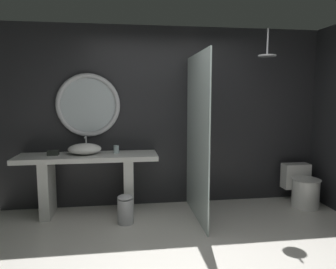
{
  "coord_description": "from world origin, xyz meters",
  "views": [
    {
      "loc": [
        -0.63,
        -2.7,
        1.62
      ],
      "look_at": [
        -0.13,
        0.89,
        1.17
      ],
      "focal_mm": 33.49,
      "sensor_mm": 36.0,
      "label": 1
    }
  ],
  "objects_px": {
    "round_wall_mirror": "(88,105)",
    "rain_shower_head": "(267,54)",
    "tumbler_cup": "(116,149)",
    "toilet": "(302,187)",
    "waste_bin": "(125,209)",
    "vessel_sink": "(85,149)",
    "tissue_box": "(53,153)"
  },
  "relations": [
    {
      "from": "vessel_sink",
      "to": "tissue_box",
      "type": "height_order",
      "value": "vessel_sink"
    },
    {
      "from": "vessel_sink",
      "to": "tumbler_cup",
      "type": "bearing_deg",
      "value": 3.33
    },
    {
      "from": "tissue_box",
      "to": "round_wall_mirror",
      "type": "height_order",
      "value": "round_wall_mirror"
    },
    {
      "from": "rain_shower_head",
      "to": "waste_bin",
      "type": "relative_size",
      "value": 0.99
    },
    {
      "from": "tumbler_cup",
      "to": "waste_bin",
      "type": "relative_size",
      "value": 0.29
    },
    {
      "from": "rain_shower_head",
      "to": "tumbler_cup",
      "type": "bearing_deg",
      "value": 172.07
    },
    {
      "from": "tissue_box",
      "to": "tumbler_cup",
      "type": "bearing_deg",
      "value": 1.89
    },
    {
      "from": "tissue_box",
      "to": "rain_shower_head",
      "type": "relative_size",
      "value": 0.38
    },
    {
      "from": "vessel_sink",
      "to": "waste_bin",
      "type": "bearing_deg",
      "value": -39.33
    },
    {
      "from": "round_wall_mirror",
      "to": "waste_bin",
      "type": "distance_m",
      "value": 1.53
    },
    {
      "from": "tissue_box",
      "to": "waste_bin",
      "type": "relative_size",
      "value": 0.37
    },
    {
      "from": "tumbler_cup",
      "to": "toilet",
      "type": "bearing_deg",
      "value": -3.14
    },
    {
      "from": "round_wall_mirror",
      "to": "toilet",
      "type": "distance_m",
      "value": 3.33
    },
    {
      "from": "toilet",
      "to": "waste_bin",
      "type": "distance_m",
      "value": 2.61
    },
    {
      "from": "toilet",
      "to": "waste_bin",
      "type": "bearing_deg",
      "value": -173.13
    },
    {
      "from": "rain_shower_head",
      "to": "waste_bin",
      "type": "height_order",
      "value": "rain_shower_head"
    },
    {
      "from": "round_wall_mirror",
      "to": "toilet",
      "type": "height_order",
      "value": "round_wall_mirror"
    },
    {
      "from": "tissue_box",
      "to": "rain_shower_head",
      "type": "xyz_separation_m",
      "value": [
        2.85,
        -0.25,
        1.31
      ]
    },
    {
      "from": "tumbler_cup",
      "to": "tissue_box",
      "type": "bearing_deg",
      "value": -178.11
    },
    {
      "from": "tumbler_cup",
      "to": "toilet",
      "type": "relative_size",
      "value": 0.18
    },
    {
      "from": "tissue_box",
      "to": "waste_bin",
      "type": "height_order",
      "value": "tissue_box"
    },
    {
      "from": "waste_bin",
      "to": "vessel_sink",
      "type": "bearing_deg",
      "value": 140.67
    },
    {
      "from": "vessel_sink",
      "to": "toilet",
      "type": "distance_m",
      "value": 3.19
    },
    {
      "from": "round_wall_mirror",
      "to": "rain_shower_head",
      "type": "xyz_separation_m",
      "value": [
        2.4,
        -0.47,
        0.69
      ]
    },
    {
      "from": "round_wall_mirror",
      "to": "toilet",
      "type": "bearing_deg",
      "value": -6.3
    },
    {
      "from": "tissue_box",
      "to": "waste_bin",
      "type": "bearing_deg",
      "value": -24.66
    },
    {
      "from": "tumbler_cup",
      "to": "round_wall_mirror",
      "type": "distance_m",
      "value": 0.74
    },
    {
      "from": "vessel_sink",
      "to": "waste_bin",
      "type": "xyz_separation_m",
      "value": [
        0.53,
        -0.44,
        -0.71
      ]
    },
    {
      "from": "tissue_box",
      "to": "vessel_sink",
      "type": "bearing_deg",
      "value": 0.42
    },
    {
      "from": "vessel_sink",
      "to": "tumbler_cup",
      "type": "xyz_separation_m",
      "value": [
        0.42,
        0.02,
        -0.02
      ]
    },
    {
      "from": "round_wall_mirror",
      "to": "waste_bin",
      "type": "height_order",
      "value": "round_wall_mirror"
    },
    {
      "from": "tissue_box",
      "to": "round_wall_mirror",
      "type": "bearing_deg",
      "value": 25.92
    }
  ]
}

